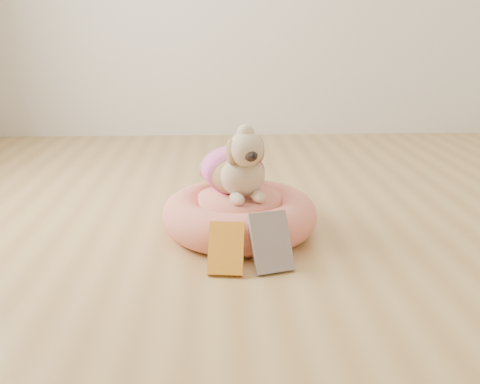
{
  "coord_description": "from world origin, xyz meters",
  "views": [
    {
      "loc": [
        -0.34,
        -1.89,
        0.81
      ],
      "look_at": [
        -0.24,
        0.11,
        0.19
      ],
      "focal_mm": 40.0,
      "sensor_mm": 36.0,
      "label": 1
    }
  ],
  "objects_px": {
    "pet_bed": "(239,215)",
    "book_yellow": "(226,248)",
    "dog": "(236,156)",
    "book_white": "(271,242)"
  },
  "relations": [
    {
      "from": "pet_bed",
      "to": "dog",
      "type": "xyz_separation_m",
      "value": [
        -0.01,
        0.03,
        0.24
      ]
    },
    {
      "from": "book_yellow",
      "to": "book_white",
      "type": "bearing_deg",
      "value": 11.31
    },
    {
      "from": "book_yellow",
      "to": "book_white",
      "type": "xyz_separation_m",
      "value": [
        0.16,
        0.01,
        0.02
      ]
    },
    {
      "from": "book_yellow",
      "to": "pet_bed",
      "type": "bearing_deg",
      "value": 87.01
    },
    {
      "from": "pet_bed",
      "to": "dog",
      "type": "distance_m",
      "value": 0.24
    },
    {
      "from": "dog",
      "to": "book_white",
      "type": "relative_size",
      "value": 1.98
    },
    {
      "from": "book_yellow",
      "to": "dog",
      "type": "bearing_deg",
      "value": 89.51
    },
    {
      "from": "pet_bed",
      "to": "book_yellow",
      "type": "bearing_deg",
      "value": -99.93
    },
    {
      "from": "dog",
      "to": "book_yellow",
      "type": "relative_size",
      "value": 2.27
    },
    {
      "from": "book_yellow",
      "to": "book_white",
      "type": "distance_m",
      "value": 0.16
    }
  ]
}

